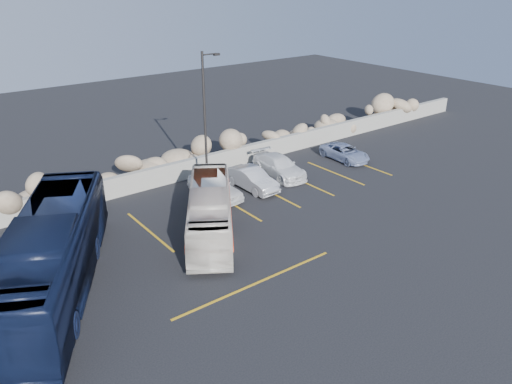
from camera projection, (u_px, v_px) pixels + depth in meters
ground at (279, 277)px, 21.00m from camera, size 90.00×90.00×0.00m
seawall at (149, 179)px, 29.49m from camera, size 60.00×0.40×1.20m
riprap_pile at (139, 162)px, 30.08m from camera, size 54.00×2.80×2.60m
parking_lines at (279, 204)px, 27.63m from camera, size 18.16×9.36×0.01m
lamppost at (206, 120)px, 27.60m from camera, size 1.14×0.18×8.00m
vintage_bus at (210, 211)px, 24.21m from camera, size 6.20×8.08×2.33m
tour_coach at (51, 255)px, 19.51m from camera, size 7.99×11.54×3.25m
car_a at (215, 187)px, 28.22m from camera, size 1.79×3.95×1.31m
car_b at (252, 179)px, 29.37m from camera, size 1.44×3.83×1.25m
car_c at (279, 166)px, 31.28m from camera, size 2.12×4.48×1.26m
car_d at (345, 152)px, 34.03m from camera, size 1.86×3.79×1.03m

